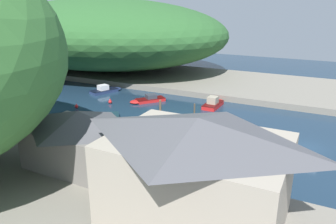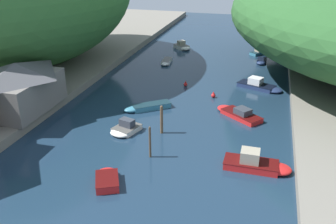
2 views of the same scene
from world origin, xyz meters
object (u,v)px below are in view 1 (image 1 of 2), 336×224
Objects in this scene: boat_red_skiff at (153,128)px; channel_buoy_far at (77,106)px; person_by_boathouse at (131,164)px; channel_buoy_near at (110,102)px; boat_far_right_bank at (147,100)px; boat_cabin_cruiser at (214,103)px; boat_yellow_tender at (3,107)px; waterfront_building at (196,168)px; boat_open_rowboat at (55,84)px; boat_small_dinghy at (107,90)px; boat_near_quay at (223,135)px; boat_far_upstream at (33,81)px; person_on_quay at (157,165)px; boathouse_shed at (80,137)px; boat_mid_channel at (114,121)px.

boat_red_skiff is 15.65m from channel_buoy_far.
person_by_boathouse is at bearing 38.19° from boat_red_skiff.
channel_buoy_near is 25.90m from person_by_boathouse.
boat_cabin_cruiser is at bearing -127.48° from boat_far_right_bank.
boat_red_skiff is at bearing 91.14° from boat_yellow_tender.
waterfront_building reaches higher than boat_open_rowboat.
boat_small_dinghy reaches higher than boat_open_rowboat.
boat_near_quay is 0.63× the size of boat_far_right_bank.
channel_buoy_near is at bearing -60.92° from boat_far_upstream.
boat_far_upstream is at bearing 59.90° from waterfront_building.
person_on_quay reaches higher than boat_small_dinghy.
boat_red_skiff is 0.94× the size of boat_far_upstream.
boat_red_skiff is 2.24× the size of person_by_boathouse.
boathouse_shed is 5.54m from person_by_boathouse.
boat_mid_channel is at bearing 49.84° from waterfront_building.
boathouse_shed is 2.41× the size of boat_yellow_tender.
person_on_quay is (-24.00, -36.49, 1.67)m from boat_open_rowboat.
boat_cabin_cruiser reaches higher than channel_buoy_far.
boat_far_right_bank is 26.45m from person_on_quay.
waterfront_building is at bearing -22.52° from boat_small_dinghy.
waterfront_building is at bearing 141.15° from person_by_boathouse.
person_on_quay is (-14.31, -22.25, 1.67)m from channel_buoy_far.
boat_red_skiff reaches higher than boat_yellow_tender.
boat_small_dinghy is 7.67× the size of channel_buoy_near.
person_on_quay is at bearing 146.35° from boat_near_quay.
boat_yellow_tender is 0.69× the size of boat_far_right_bank.
boat_cabin_cruiser reaches higher than boat_far_upstream.
boat_open_rowboat is (10.79, 38.46, -0.03)m from boat_near_quay.
boat_cabin_cruiser is 0.99× the size of boat_far_right_bank.
boat_far_upstream is (12.22, 35.32, 0.01)m from boat_red_skiff.
boat_far_upstream is 28.11m from boat_far_right_bank.
boathouse_shed is 2.43× the size of boat_far_upstream.
boat_cabin_cruiser is at bearing -60.36° from channel_buoy_far.
boathouse_shed reaches higher than boat_near_quay.
boat_near_quay is 4.68× the size of channel_buoy_far.
boat_mid_channel is 17.57m from person_on_quay.
waterfront_building is at bearing -72.71° from boat_cabin_cruiser.
channel_buoy_near is 0.50× the size of person_on_quay.
boat_far_upstream is at bearing 35.67° from boat_far_right_bank.
channel_buoy_far is (1.09, 24.22, -0.03)m from boat_near_quay.
boat_red_skiff is 14.17m from boat_cabin_cruiser.
waterfront_building is 55.05m from boat_far_upstream.
channel_buoy_near is (-4.83, -23.16, -0.09)m from boat_far_upstream.
boat_small_dinghy reaches higher than boat_far_right_bank.
boat_small_dinghy is 1.09× the size of boat_far_right_bank.
boat_small_dinghy reaches higher than boat_near_quay.
person_on_quay is (-18.71, -19.05, 1.65)m from channel_buoy_near.
boat_cabin_cruiser is 1.08× the size of boat_mid_channel.
boathouse_shed is 5.81× the size of person_by_boathouse.
boat_yellow_tender is (-2.53, 25.19, -0.12)m from boat_red_skiff.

